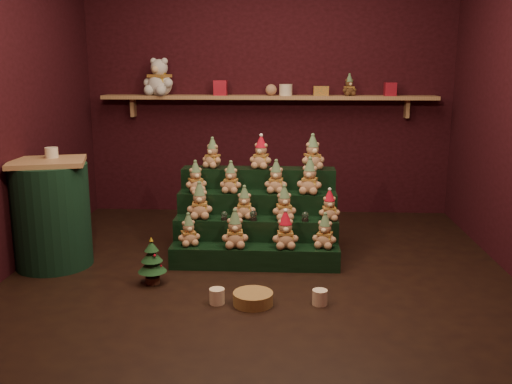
# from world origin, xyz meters

# --- Properties ---
(ground) EXTENTS (4.00, 4.00, 0.00)m
(ground) POSITION_xyz_m (0.00, 0.00, 0.00)
(ground) COLOR black
(ground) RESTS_ON ground
(back_wall) EXTENTS (4.00, 0.10, 2.80)m
(back_wall) POSITION_xyz_m (0.00, 2.05, 1.40)
(back_wall) COLOR black
(back_wall) RESTS_ON ground
(front_wall) EXTENTS (4.00, 0.10, 2.80)m
(front_wall) POSITION_xyz_m (0.00, -2.05, 1.40)
(front_wall) COLOR black
(front_wall) RESTS_ON ground
(back_shelf) EXTENTS (3.60, 0.26, 0.24)m
(back_shelf) POSITION_xyz_m (0.00, 1.87, 1.29)
(back_shelf) COLOR tan
(back_shelf) RESTS_ON ground
(riser_tier_front) EXTENTS (1.40, 0.22, 0.18)m
(riser_tier_front) POSITION_xyz_m (-0.05, 0.13, 0.09)
(riser_tier_front) COLOR black
(riser_tier_front) RESTS_ON ground
(riser_tier_midfront) EXTENTS (1.40, 0.22, 0.36)m
(riser_tier_midfront) POSITION_xyz_m (-0.05, 0.35, 0.18)
(riser_tier_midfront) COLOR black
(riser_tier_midfront) RESTS_ON ground
(riser_tier_midback) EXTENTS (1.40, 0.22, 0.54)m
(riser_tier_midback) POSITION_xyz_m (-0.05, 0.57, 0.27)
(riser_tier_midback) COLOR black
(riser_tier_midback) RESTS_ON ground
(riser_tier_back) EXTENTS (1.40, 0.22, 0.72)m
(riser_tier_back) POSITION_xyz_m (-0.05, 0.79, 0.36)
(riser_tier_back) COLOR black
(riser_tier_back) RESTS_ON ground
(teddy_0) EXTENTS (0.24, 0.23, 0.26)m
(teddy_0) POSITION_xyz_m (-0.60, 0.15, 0.31)
(teddy_0) COLOR tan
(teddy_0) RESTS_ON riser_tier_front
(teddy_1) EXTENTS (0.24, 0.22, 0.31)m
(teddy_1) POSITION_xyz_m (-0.21, 0.12, 0.33)
(teddy_1) COLOR tan
(teddy_1) RESTS_ON riser_tier_front
(teddy_2) EXTENTS (0.23, 0.21, 0.30)m
(teddy_2) POSITION_xyz_m (0.20, 0.12, 0.33)
(teddy_2) COLOR tan
(teddy_2) RESTS_ON riser_tier_front
(teddy_3) EXTENTS (0.24, 0.23, 0.28)m
(teddy_3) POSITION_xyz_m (0.52, 0.15, 0.32)
(teddy_3) COLOR tan
(teddy_3) RESTS_ON riser_tier_front
(teddy_4) EXTENTS (0.24, 0.22, 0.30)m
(teddy_4) POSITION_xyz_m (-0.53, 0.34, 0.51)
(teddy_4) COLOR tan
(teddy_4) RESTS_ON riser_tier_midfront
(teddy_5) EXTENTS (0.20, 0.18, 0.27)m
(teddy_5) POSITION_xyz_m (-0.15, 0.36, 0.50)
(teddy_5) COLOR tan
(teddy_5) RESTS_ON riser_tier_midfront
(teddy_6) EXTENTS (0.24, 0.22, 0.29)m
(teddy_6) POSITION_xyz_m (0.19, 0.34, 0.50)
(teddy_6) COLOR tan
(teddy_6) RESTS_ON riser_tier_midfront
(teddy_7) EXTENTS (0.20, 0.18, 0.25)m
(teddy_7) POSITION_xyz_m (0.57, 0.34, 0.49)
(teddy_7) COLOR tan
(teddy_7) RESTS_ON riser_tier_midfront
(teddy_8) EXTENTS (0.25, 0.24, 0.27)m
(teddy_8) POSITION_xyz_m (-0.60, 0.56, 0.68)
(teddy_8) COLOR tan
(teddy_8) RESTS_ON riser_tier_midback
(teddy_9) EXTENTS (0.22, 0.20, 0.27)m
(teddy_9) POSITION_xyz_m (-0.28, 0.56, 0.68)
(teddy_9) COLOR tan
(teddy_9) RESTS_ON riser_tier_midback
(teddy_10) EXTENTS (0.22, 0.20, 0.28)m
(teddy_10) POSITION_xyz_m (0.11, 0.57, 0.68)
(teddy_10) COLOR tan
(teddy_10) RESTS_ON riser_tier_midback
(teddy_11) EXTENTS (0.26, 0.24, 0.31)m
(teddy_11) POSITION_xyz_m (0.41, 0.55, 0.69)
(teddy_11) COLOR tan
(teddy_11) RESTS_ON riser_tier_midback
(teddy_12) EXTENTS (0.25, 0.24, 0.27)m
(teddy_12) POSITION_xyz_m (-0.47, 0.79, 0.85)
(teddy_12) COLOR tan
(teddy_12) RESTS_ON riser_tier_back
(teddy_13) EXTENTS (0.25, 0.24, 0.29)m
(teddy_13) POSITION_xyz_m (-0.03, 0.78, 0.86)
(teddy_13) COLOR tan
(teddy_13) RESTS_ON riser_tier_back
(teddy_14) EXTENTS (0.27, 0.26, 0.30)m
(teddy_14) POSITION_xyz_m (0.44, 0.77, 0.87)
(teddy_14) COLOR tan
(teddy_14) RESTS_ON riser_tier_back
(snow_globe_a) EXTENTS (0.06, 0.06, 0.08)m
(snow_globe_a) POSITION_xyz_m (-0.32, 0.29, 0.40)
(snow_globe_a) COLOR black
(snow_globe_a) RESTS_ON riser_tier_midfront
(snow_globe_b) EXTENTS (0.06, 0.06, 0.09)m
(snow_globe_b) POSITION_xyz_m (-0.07, 0.29, 0.40)
(snow_globe_b) COLOR black
(snow_globe_b) RESTS_ON riser_tier_midfront
(snow_globe_c) EXTENTS (0.06, 0.06, 0.08)m
(snow_globe_c) POSITION_xyz_m (0.36, 0.29, 0.40)
(snow_globe_c) COLOR black
(snow_globe_c) RESTS_ON riser_tier_midfront
(side_table) EXTENTS (0.69, 0.63, 0.90)m
(side_table) POSITION_xyz_m (-1.73, 0.10, 0.44)
(side_table) COLOR tan
(side_table) RESTS_ON ground
(table_ornament) EXTENTS (0.11, 0.11, 0.09)m
(table_ornament) POSITION_xyz_m (-1.73, 0.20, 0.94)
(table_ornament) COLOR beige
(table_ornament) RESTS_ON side_table
(mini_christmas_tree) EXTENTS (0.22, 0.22, 0.37)m
(mini_christmas_tree) POSITION_xyz_m (-0.82, -0.27, 0.18)
(mini_christmas_tree) COLOR #402216
(mini_christmas_tree) RESTS_ON ground
(mug_left) EXTENTS (0.11, 0.11, 0.11)m
(mug_left) POSITION_xyz_m (-0.28, -0.62, 0.05)
(mug_left) COLOR beige
(mug_left) RESTS_ON ground
(mug_right) EXTENTS (0.11, 0.11, 0.11)m
(mug_right) POSITION_xyz_m (0.45, -0.59, 0.05)
(mug_right) COLOR beige
(mug_right) RESTS_ON ground
(wicker_basket) EXTENTS (0.30, 0.30, 0.09)m
(wicker_basket) POSITION_xyz_m (-0.02, -0.62, 0.04)
(wicker_basket) COLOR olive
(wicker_basket) RESTS_ON ground
(white_bear) EXTENTS (0.44, 0.42, 0.50)m
(white_bear) POSITION_xyz_m (-1.17, 1.84, 1.57)
(white_bear) COLOR silver
(white_bear) RESTS_ON back_shelf
(brown_bear) EXTENTS (0.19, 0.18, 0.22)m
(brown_bear) POSITION_xyz_m (0.86, 1.84, 1.43)
(brown_bear) COLOR #50321A
(brown_bear) RESTS_ON back_shelf
(gift_tin_red_a) EXTENTS (0.14, 0.14, 0.16)m
(gift_tin_red_a) POSITION_xyz_m (-0.51, 1.85, 1.40)
(gift_tin_red_a) COLOR #A4192B
(gift_tin_red_a) RESTS_ON back_shelf
(gift_tin_cream) EXTENTS (0.14, 0.14, 0.12)m
(gift_tin_cream) POSITION_xyz_m (0.19, 1.85, 1.38)
(gift_tin_cream) COLOR beige
(gift_tin_cream) RESTS_ON back_shelf
(gift_tin_red_b) EXTENTS (0.12, 0.12, 0.14)m
(gift_tin_red_b) POSITION_xyz_m (1.29, 1.85, 1.39)
(gift_tin_red_b) COLOR #A4192B
(gift_tin_red_b) RESTS_ON back_shelf
(shelf_plush_ball) EXTENTS (0.12, 0.12, 0.12)m
(shelf_plush_ball) POSITION_xyz_m (0.03, 1.85, 1.38)
(shelf_plush_ball) COLOR tan
(shelf_plush_ball) RESTS_ON back_shelf
(scarf_gift_box) EXTENTS (0.16, 0.10, 0.10)m
(scarf_gift_box) POSITION_xyz_m (0.56, 1.85, 1.37)
(scarf_gift_box) COLOR orange
(scarf_gift_box) RESTS_ON back_shelf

